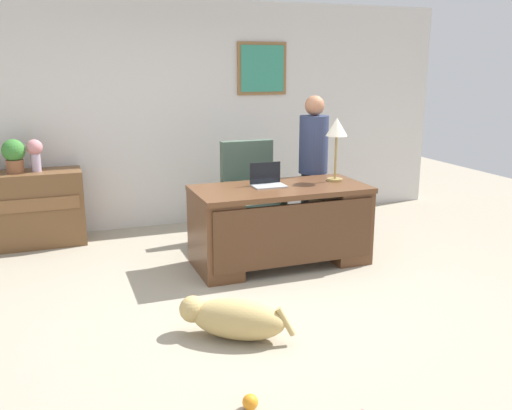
# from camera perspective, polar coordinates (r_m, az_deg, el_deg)

# --- Properties ---
(ground_plane) EXTENTS (12.00, 12.00, 0.00)m
(ground_plane) POSITION_cam_1_polar(r_m,az_deg,el_deg) (4.80, 0.21, -9.64)
(ground_plane) COLOR #9E937F
(back_wall) EXTENTS (7.00, 0.16, 2.70)m
(back_wall) POSITION_cam_1_polar(r_m,az_deg,el_deg) (6.91, -7.43, 9.22)
(back_wall) COLOR silver
(back_wall) RESTS_ON ground_plane
(desk) EXTENTS (1.71, 0.81, 0.79)m
(desk) POSITION_cam_1_polar(r_m,az_deg,el_deg) (5.48, 2.59, -1.87)
(desk) COLOR brown
(desk) RESTS_ON ground_plane
(credenza) EXTENTS (1.36, 0.50, 0.82)m
(credenza) POSITION_cam_1_polar(r_m,az_deg,el_deg) (6.55, -23.27, -0.47)
(credenza) COLOR brown
(credenza) RESTS_ON ground_plane
(armchair) EXTENTS (0.60, 0.59, 1.12)m
(armchair) POSITION_cam_1_polar(r_m,az_deg,el_deg) (6.24, -0.45, 0.81)
(armchair) COLOR #475B4C
(armchair) RESTS_ON ground_plane
(person_standing) EXTENTS (0.32, 0.32, 1.63)m
(person_standing) POSITION_cam_1_polar(r_m,az_deg,el_deg) (6.19, 5.90, 3.85)
(person_standing) COLOR #262323
(person_standing) RESTS_ON ground_plane
(dog_lying) EXTENTS (0.76, 0.64, 0.30)m
(dog_lying) POSITION_cam_1_polar(r_m,az_deg,el_deg) (4.12, -2.34, -11.54)
(dog_lying) COLOR tan
(dog_lying) RESTS_ON ground_plane
(laptop) EXTENTS (0.32, 0.22, 0.22)m
(laptop) POSITION_cam_1_polar(r_m,az_deg,el_deg) (5.44, 1.17, 2.57)
(laptop) COLOR #B2B5BA
(laptop) RESTS_ON desk
(desk_lamp) EXTENTS (0.22, 0.22, 0.64)m
(desk_lamp) POSITION_cam_1_polar(r_m,az_deg,el_deg) (5.67, 8.30, 7.53)
(desk_lamp) COLOR #9E8447
(desk_lamp) RESTS_ON desk
(vase_with_flowers) EXTENTS (0.17, 0.17, 0.35)m
(vase_with_flowers) POSITION_cam_1_polar(r_m,az_deg,el_deg) (6.43, -21.82, 5.09)
(vase_with_flowers) COLOR #B5A2BD
(vase_with_flowers) RESTS_ON credenza
(potted_plant) EXTENTS (0.24, 0.24, 0.36)m
(potted_plant) POSITION_cam_1_polar(r_m,az_deg,el_deg) (6.44, -23.67, 4.80)
(potted_plant) COLOR brown
(potted_plant) RESTS_ON credenza
(dog_toy_ball) EXTENTS (0.09, 0.09, 0.09)m
(dog_toy_ball) POSITION_cam_1_polar(r_m,az_deg,el_deg) (3.41, -0.60, -19.62)
(dog_toy_ball) COLOR orange
(dog_toy_ball) RESTS_ON ground_plane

